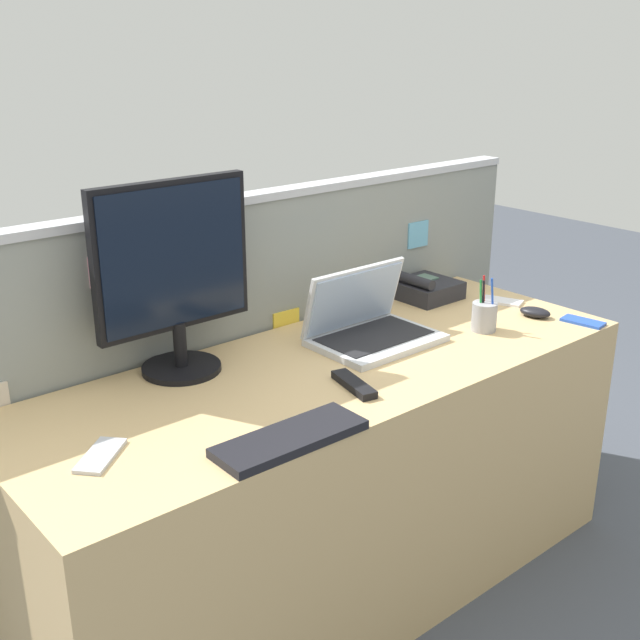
{
  "coord_description": "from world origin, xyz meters",
  "views": [
    {
      "loc": [
        -1.33,
        -1.52,
        1.6
      ],
      "look_at": [
        0.0,
        0.05,
        0.85
      ],
      "focal_mm": 44.54,
      "sensor_mm": 36.0,
      "label": 1
    }
  ],
  "objects_px": {
    "keyboard_main": "(290,438)",
    "pen_cup": "(484,316)",
    "cell_phone_white_slab": "(502,301)",
    "computer_mouse_right_hand": "(535,312)",
    "laptop": "(368,324)",
    "cell_phone_silver_slab": "(100,456)",
    "tv_remote": "(354,384)",
    "desk_phone": "(425,289)",
    "desktop_monitor": "(174,270)",
    "cell_phone_blue_case": "(583,322)"
  },
  "relations": [
    {
      "from": "keyboard_main",
      "to": "pen_cup",
      "type": "relative_size",
      "value": 2.13
    },
    {
      "from": "keyboard_main",
      "to": "cell_phone_white_slab",
      "type": "bearing_deg",
      "value": 15.49
    },
    {
      "from": "computer_mouse_right_hand",
      "to": "cell_phone_white_slab",
      "type": "xyz_separation_m",
      "value": [
        0.04,
        0.16,
        -0.01
      ]
    },
    {
      "from": "laptop",
      "to": "cell_phone_silver_slab",
      "type": "bearing_deg",
      "value": -171.92
    },
    {
      "from": "cell_phone_silver_slab",
      "to": "pen_cup",
      "type": "bearing_deg",
      "value": 47.06
    },
    {
      "from": "computer_mouse_right_hand",
      "to": "cell_phone_silver_slab",
      "type": "relative_size",
      "value": 0.67
    },
    {
      "from": "tv_remote",
      "to": "computer_mouse_right_hand",
      "type": "bearing_deg",
      "value": 14.63
    },
    {
      "from": "computer_mouse_right_hand",
      "to": "pen_cup",
      "type": "bearing_deg",
      "value": 156.19
    },
    {
      "from": "tv_remote",
      "to": "desk_phone",
      "type": "bearing_deg",
      "value": 42.32
    },
    {
      "from": "desktop_monitor",
      "to": "keyboard_main",
      "type": "distance_m",
      "value": 0.59
    },
    {
      "from": "laptop",
      "to": "pen_cup",
      "type": "bearing_deg",
      "value": -27.63
    },
    {
      "from": "desk_phone",
      "to": "cell_phone_silver_slab",
      "type": "distance_m",
      "value": 1.38
    },
    {
      "from": "desktop_monitor",
      "to": "pen_cup",
      "type": "distance_m",
      "value": 0.97
    },
    {
      "from": "desk_phone",
      "to": "tv_remote",
      "type": "relative_size",
      "value": 1.16
    },
    {
      "from": "computer_mouse_right_hand",
      "to": "tv_remote",
      "type": "distance_m",
      "value": 0.82
    },
    {
      "from": "cell_phone_white_slab",
      "to": "keyboard_main",
      "type": "bearing_deg",
      "value": 172.95
    },
    {
      "from": "computer_mouse_right_hand",
      "to": "desk_phone",
      "type": "bearing_deg",
      "value": 93.44
    },
    {
      "from": "cell_phone_blue_case",
      "to": "desktop_monitor",
      "type": "bearing_deg",
      "value": 147.8
    },
    {
      "from": "cell_phone_white_slab",
      "to": "cell_phone_blue_case",
      "type": "height_order",
      "value": "same"
    },
    {
      "from": "desktop_monitor",
      "to": "desk_phone",
      "type": "height_order",
      "value": "desktop_monitor"
    },
    {
      "from": "cell_phone_blue_case",
      "to": "tv_remote",
      "type": "relative_size",
      "value": 0.77
    },
    {
      "from": "laptop",
      "to": "tv_remote",
      "type": "bearing_deg",
      "value": -139.48
    },
    {
      "from": "laptop",
      "to": "pen_cup",
      "type": "relative_size",
      "value": 2.12
    },
    {
      "from": "cell_phone_silver_slab",
      "to": "laptop",
      "type": "bearing_deg",
      "value": 57.02
    },
    {
      "from": "desktop_monitor",
      "to": "laptop",
      "type": "relative_size",
      "value": 1.43
    },
    {
      "from": "desktop_monitor",
      "to": "pen_cup",
      "type": "height_order",
      "value": "desktop_monitor"
    },
    {
      "from": "cell_phone_white_slab",
      "to": "computer_mouse_right_hand",
      "type": "bearing_deg",
      "value": -124.83
    },
    {
      "from": "cell_phone_blue_case",
      "to": "tv_remote",
      "type": "xyz_separation_m",
      "value": [
        -0.89,
        0.11,
        0.01
      ]
    },
    {
      "from": "pen_cup",
      "to": "cell_phone_blue_case",
      "type": "relative_size",
      "value": 1.31
    },
    {
      "from": "desktop_monitor",
      "to": "keyboard_main",
      "type": "bearing_deg",
      "value": -92.76
    },
    {
      "from": "cell_phone_silver_slab",
      "to": "tv_remote",
      "type": "bearing_deg",
      "value": 40.89
    },
    {
      "from": "pen_cup",
      "to": "desktop_monitor",
      "type": "bearing_deg",
      "value": 158.59
    },
    {
      "from": "pen_cup",
      "to": "tv_remote",
      "type": "bearing_deg",
      "value": -174.95
    },
    {
      "from": "cell_phone_silver_slab",
      "to": "desk_phone",
      "type": "bearing_deg",
      "value": 61.14
    },
    {
      "from": "cell_phone_white_slab",
      "to": "pen_cup",
      "type": "bearing_deg",
      "value": -175.43
    },
    {
      "from": "pen_cup",
      "to": "cell_phone_silver_slab",
      "type": "distance_m",
      "value": 1.26
    },
    {
      "from": "computer_mouse_right_hand",
      "to": "cell_phone_blue_case",
      "type": "distance_m",
      "value": 0.15
    },
    {
      "from": "cell_phone_blue_case",
      "to": "cell_phone_silver_slab",
      "type": "bearing_deg",
      "value": 163.71
    },
    {
      "from": "cell_phone_silver_slab",
      "to": "cell_phone_white_slab",
      "type": "height_order",
      "value": "same"
    },
    {
      "from": "keyboard_main",
      "to": "pen_cup",
      "type": "xyz_separation_m",
      "value": [
        0.9,
        0.17,
        0.04
      ]
    },
    {
      "from": "cell_phone_white_slab",
      "to": "cell_phone_blue_case",
      "type": "xyz_separation_m",
      "value": [
        0.03,
        -0.29,
        0.0
      ]
    },
    {
      "from": "desk_phone",
      "to": "keyboard_main",
      "type": "xyz_separation_m",
      "value": [
        -0.99,
        -0.51,
        -0.02
      ]
    },
    {
      "from": "computer_mouse_right_hand",
      "to": "cell_phone_blue_case",
      "type": "xyz_separation_m",
      "value": [
        0.07,
        -0.13,
        -0.01
      ]
    },
    {
      "from": "pen_cup",
      "to": "cell_phone_white_slab",
      "type": "height_order",
      "value": "pen_cup"
    },
    {
      "from": "desktop_monitor",
      "to": "keyboard_main",
      "type": "height_order",
      "value": "desktop_monitor"
    },
    {
      "from": "cell_phone_blue_case",
      "to": "cell_phone_white_slab",
      "type": "bearing_deg",
      "value": 87.22
    },
    {
      "from": "computer_mouse_right_hand",
      "to": "desktop_monitor",
      "type": "bearing_deg",
      "value": 145.1
    },
    {
      "from": "computer_mouse_right_hand",
      "to": "tv_remote",
      "type": "height_order",
      "value": "computer_mouse_right_hand"
    },
    {
      "from": "computer_mouse_right_hand",
      "to": "pen_cup",
      "type": "xyz_separation_m",
      "value": [
        -0.23,
        0.03,
        0.03
      ]
    },
    {
      "from": "tv_remote",
      "to": "cell_phone_white_slab",
      "type": "bearing_deg",
      "value": 25.09
    }
  ]
}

